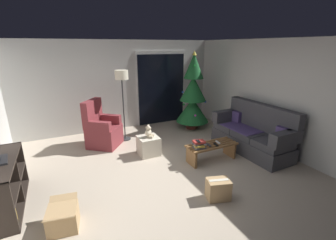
% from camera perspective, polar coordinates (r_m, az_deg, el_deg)
% --- Properties ---
extents(ground_plane, '(7.00, 7.00, 0.00)m').
position_cam_1_polar(ground_plane, '(4.50, -0.75, -13.57)').
color(ground_plane, '#B2A38E').
extents(wall_back, '(5.72, 0.12, 2.50)m').
position_cam_1_polar(wall_back, '(6.83, -11.81, 8.26)').
color(wall_back, beige).
rests_on(wall_back, ground).
extents(wall_right, '(0.12, 6.00, 2.50)m').
position_cam_1_polar(wall_right, '(5.78, 25.99, 5.11)').
color(wall_right, beige).
rests_on(wall_right, ground).
extents(patio_door_frame, '(1.60, 0.02, 2.20)m').
position_cam_1_polar(patio_door_frame, '(7.20, -1.64, 7.89)').
color(patio_door_frame, silver).
rests_on(patio_door_frame, ground).
extents(patio_door_glass, '(1.50, 0.02, 2.10)m').
position_cam_1_polar(patio_door_glass, '(7.19, -1.58, 7.48)').
color(patio_door_glass, black).
rests_on(patio_door_glass, ground).
extents(couch, '(0.83, 1.96, 1.08)m').
position_cam_1_polar(couch, '(5.70, 20.14, -3.24)').
color(couch, '#3D3D42').
rests_on(couch, ground).
extents(coffee_table, '(1.10, 0.40, 0.37)m').
position_cam_1_polar(coffee_table, '(5.03, 10.64, -7.10)').
color(coffee_table, olive).
rests_on(coffee_table, ground).
extents(remote_white, '(0.07, 0.16, 0.02)m').
position_cam_1_polar(remote_white, '(5.06, 12.17, -5.36)').
color(remote_white, silver).
rests_on(remote_white, coffee_table).
extents(remote_black, '(0.07, 0.16, 0.02)m').
position_cam_1_polar(remote_black, '(4.94, 11.68, -5.91)').
color(remote_black, black).
rests_on(remote_black, coffee_table).
extents(remote_graphite, '(0.06, 0.16, 0.02)m').
position_cam_1_polar(remote_graphite, '(4.89, 9.98, -6.05)').
color(remote_graphite, '#333338').
rests_on(remote_graphite, coffee_table).
extents(remote_silver, '(0.11, 0.16, 0.02)m').
position_cam_1_polar(remote_silver, '(4.91, 8.63, -5.88)').
color(remote_silver, '#ADADB2').
rests_on(remote_silver, coffee_table).
extents(book_stack, '(0.25, 0.24, 0.15)m').
position_cam_1_polar(book_stack, '(4.72, 7.57, -6.01)').
color(book_stack, '#4C4C51').
rests_on(book_stack, coffee_table).
extents(cell_phone, '(0.10, 0.16, 0.01)m').
position_cam_1_polar(cell_phone, '(4.66, 7.46, -5.19)').
color(cell_phone, black).
rests_on(cell_phone, book_stack).
extents(christmas_tree, '(0.94, 0.94, 2.21)m').
position_cam_1_polar(christmas_tree, '(6.69, 6.14, 5.92)').
color(christmas_tree, '#4C1E19').
rests_on(christmas_tree, ground).
extents(armchair, '(0.96, 0.96, 1.13)m').
position_cam_1_polar(armchair, '(5.82, -15.89, -2.35)').
color(armchair, maroon).
rests_on(armchair, ground).
extents(floor_lamp, '(0.32, 0.32, 1.78)m').
position_cam_1_polar(floor_lamp, '(5.81, -11.26, 9.20)').
color(floor_lamp, '#2D2D30').
rests_on(floor_lamp, ground).
extents(media_shelf, '(0.40, 1.40, 0.76)m').
position_cam_1_polar(media_shelf, '(4.27, -35.60, -13.49)').
color(media_shelf, black).
rests_on(media_shelf, ground).
extents(ottoman, '(0.44, 0.44, 0.42)m').
position_cam_1_polar(ottoman, '(5.24, -4.79, -6.30)').
color(ottoman, beige).
rests_on(ottoman, ground).
extents(teddy_bear_cream, '(0.22, 0.21, 0.29)m').
position_cam_1_polar(teddy_bear_cream, '(5.11, -4.77, -2.95)').
color(teddy_bear_cream, beige).
rests_on(teddy_bear_cream, ottoman).
extents(cardboard_box_taped_mid_floor, '(0.42, 0.34, 0.33)m').
position_cam_1_polar(cardboard_box_taped_mid_floor, '(3.94, 12.23, -16.28)').
color(cardboard_box_taped_mid_floor, tan).
rests_on(cardboard_box_taped_mid_floor, ground).
extents(cardboard_box_open_near_shelf, '(0.44, 0.58, 0.36)m').
position_cam_1_polar(cardboard_box_open_near_shelf, '(3.62, -24.38, -21.13)').
color(cardboard_box_open_near_shelf, tan).
rests_on(cardboard_box_open_near_shelf, ground).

